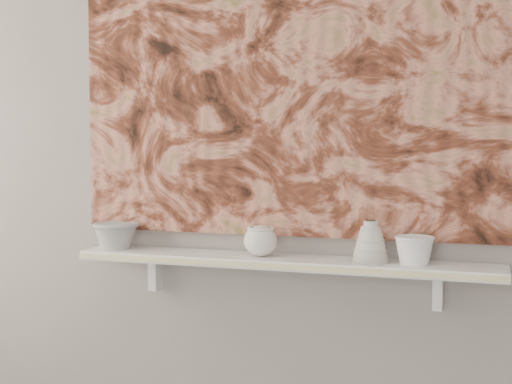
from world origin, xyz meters
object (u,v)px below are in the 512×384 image
at_px(bell_vessel, 371,241).
at_px(bowl_grey, 116,235).
at_px(cup_cream, 261,241).
at_px(bowl_white, 414,250).
at_px(shelf, 282,262).
at_px(painting, 290,71).

bearing_deg(bell_vessel, bowl_grey, 180.00).
height_order(cup_cream, bowl_white, cup_cream).
xyz_separation_m(shelf, painting, (0.00, 0.08, 0.62)).
relative_size(shelf, bowl_white, 11.56).
distance_m(shelf, bell_vessel, 0.30).
bearing_deg(bowl_grey, bowl_white, 0.00).
distance_m(bell_vessel, bowl_white, 0.14).
bearing_deg(cup_cream, bell_vessel, 0.00).
bearing_deg(bowl_white, shelf, 180.00).
xyz_separation_m(shelf, bowl_grey, (-0.61, 0.00, 0.06)).
relative_size(bowl_grey, bowl_white, 1.36).
height_order(shelf, bowl_grey, bowl_grey).
bearing_deg(bowl_white, bell_vessel, 180.00).
relative_size(bowl_grey, cup_cream, 1.48).
height_order(shelf, cup_cream, cup_cream).
distance_m(shelf, bowl_white, 0.43).
bearing_deg(shelf, cup_cream, 180.00).
relative_size(shelf, painting, 0.93).
bearing_deg(shelf, bell_vessel, 0.00).
height_order(bell_vessel, bowl_white, bell_vessel).
distance_m(shelf, bowl_grey, 0.61).
bearing_deg(painting, bowl_grey, -172.50).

